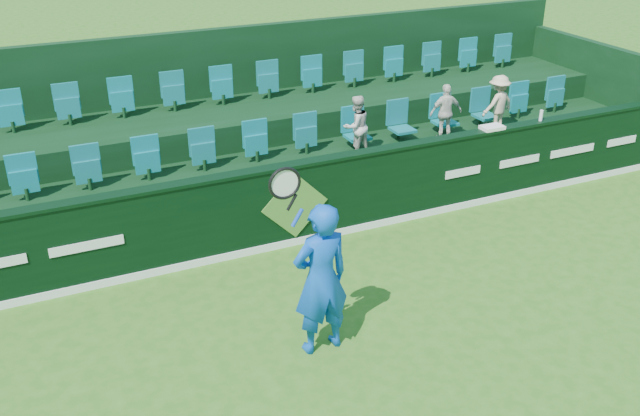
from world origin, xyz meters
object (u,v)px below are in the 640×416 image
spectator_middle (446,113)px  towel (492,127)px  spectator_left (356,126)px  drinks_bottle (541,115)px  spectator_right (498,104)px  tennis_player (321,278)px

spectator_middle → towel: bearing=106.7°
spectator_left → drinks_bottle: (3.07, -1.12, 0.11)m
spectator_left → spectator_middle: bearing=167.6°
spectator_left → spectator_right: bearing=167.6°
spectator_left → towel: spectator_left is taller
tennis_player → towel: tennis_player is taller
tennis_player → towel: bearing=30.9°
spectator_right → spectator_left: bearing=-9.2°
spectator_right → drinks_bottle: (0.06, -1.12, 0.10)m
tennis_player → drinks_bottle: (5.48, 2.66, 0.45)m
tennis_player → spectator_left: tennis_player is taller
spectator_right → towel: bearing=39.6°
spectator_right → spectator_middle: bearing=-9.2°
towel → spectator_right: bearing=48.8°
spectator_middle → spectator_right: spectator_right is taller
towel → drinks_bottle: bearing=0.0°
spectator_right → drinks_bottle: bearing=83.8°
tennis_player → drinks_bottle: bearing=25.9°
spectator_left → drinks_bottle: spectator_left is taller
drinks_bottle → towel: bearing=180.0°
towel → drinks_bottle: drinks_bottle is taller
drinks_bottle → spectator_middle: bearing=137.7°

